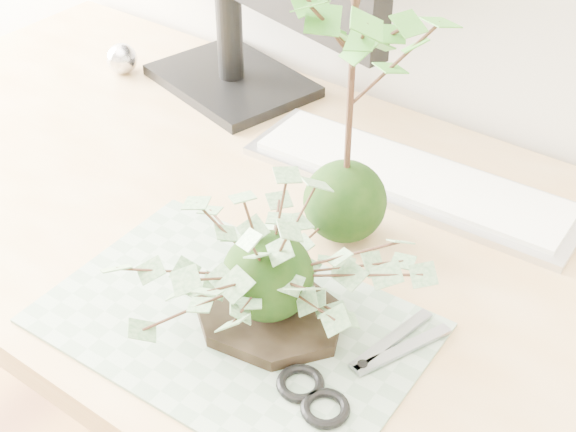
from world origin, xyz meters
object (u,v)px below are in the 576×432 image
object	(u,v)px
maple_kokedama	(355,7)
desk	(315,291)
ivy_kokedama	(267,242)
keyboard	(411,178)

from	to	relation	value
maple_kokedama	desk	bearing A→B (deg)	-130.40
ivy_kokedama	keyboard	bearing A→B (deg)	91.47
desk	ivy_kokedama	bearing A→B (deg)	-74.27
desk	ivy_kokedama	world-z (taller)	ivy_kokedama
desk	keyboard	distance (m)	0.20
desk	keyboard	bearing A→B (deg)	78.88
maple_kokedama	keyboard	size ratio (longest dim) A/B	0.90
keyboard	maple_kokedama	bearing A→B (deg)	-97.02
ivy_kokedama	keyboard	xyz separation A→B (m)	(-0.01, 0.33, -0.10)
maple_kokedama	keyboard	bearing A→B (deg)	85.48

